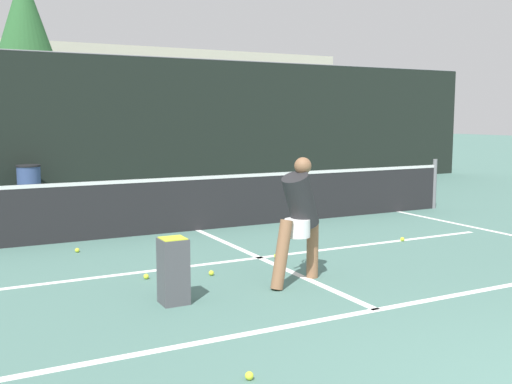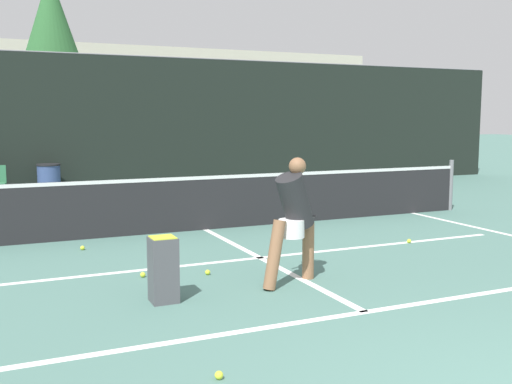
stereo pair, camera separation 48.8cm
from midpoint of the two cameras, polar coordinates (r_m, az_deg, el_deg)
The scene contains 19 objects.
court_baseline_near at distance 6.33m, azimuth 9.24°, elevation -11.03°, with size 11.00×0.10×0.01m, color white.
court_service_line at distance 8.47m, azimuth -1.32°, elevation -6.28°, with size 8.25×0.10×0.01m, color white.
court_center_mark at distance 8.36m, azimuth -0.93°, elevation -6.46°, with size 0.10×4.91×0.01m, color white.
court_sideline_right at distance 11.08m, azimuth 20.47°, elevation -3.52°, with size 0.10×5.91×0.01m, color white.
net at distance 10.48m, azimuth -6.94°, elevation -0.90°, with size 11.09×0.09×1.07m.
fence_back at distance 16.04m, azimuth -14.47°, elevation 6.24°, with size 24.00×0.06×3.57m.
player_practicing at distance 7.10m, azimuth 2.19°, elevation -2.27°, with size 1.06×0.88×1.50m.
tennis_ball_scattered_0 at distance 9.79m, azimuth 12.39°, elevation -4.42°, with size 0.07×0.07×0.07m, color #D1E033.
tennis_ball_scattered_3 at distance 8.43m, azimuth 0.27°, elevation -6.12°, with size 0.07×0.07×0.07m, color #D1E033.
tennis_ball_scattered_6 at distance 9.20m, azimuth -9.49°, elevation -5.09°, with size 0.07×0.07×0.07m, color #D1E033.
tennis_ball_scattered_7 at distance 7.58m, azimuth -6.14°, elevation -7.69°, with size 0.07×0.07×0.07m, color #D1E033.
tennis_ball_scattered_9 at distance 9.24m, azimuth -18.13°, elevation -5.30°, with size 0.07×0.07×0.07m, color #D1E033.
tennis_ball_scattered_10 at distance 4.72m, azimuth -3.75°, elevation -17.10°, with size 0.07×0.07×0.07m, color #D1E033.
tennis_ball_scattered_11 at distance 7.55m, azimuth -12.26°, elevation -7.88°, with size 0.07×0.07×0.07m, color #D1E033.
ball_hopper at distance 6.47m, azimuth -10.04°, elevation -7.27°, with size 0.28×0.28×0.71m.
trash_bin at distance 15.30m, azimuth -21.67°, elevation 0.85°, with size 0.57×0.57×0.84m.
parked_car at distance 19.33m, azimuth -5.50°, elevation 3.02°, with size 1.80×4.49×1.39m.
tree_west at distance 21.53m, azimuth -21.78°, elevation 14.03°, with size 2.52×2.52×6.72m.
building_far at distance 33.13m, azimuth -21.38°, elevation 8.21°, with size 36.00×2.40×5.72m, color beige.
Camera 1 is at (-3.84, -1.99, 1.97)m, focal length 42.00 mm.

